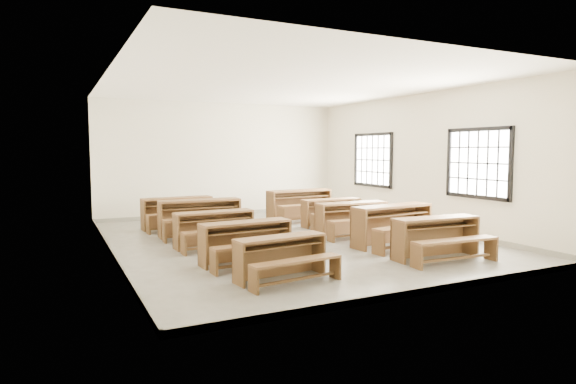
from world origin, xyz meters
name	(u,v)px	position (x,y,z in m)	size (l,w,h in m)	color
room	(292,137)	(0.09, 0.00, 2.14)	(8.50, 8.50, 3.20)	gray
desk_set_0	(282,254)	(-1.45, -2.75, 0.37)	(1.47, 0.88, 0.63)	brown
desk_set_1	(247,239)	(-1.54, -1.59, 0.40)	(1.59, 0.90, 0.69)	brown
desk_set_2	(215,226)	(-1.60, -0.06, 0.40)	(1.57, 0.86, 0.69)	brown
desk_set_3	(200,215)	(-1.51, 1.26, 0.46)	(1.80, 0.99, 0.79)	brown
desk_set_4	(178,210)	(-1.73, 2.44, 0.43)	(1.69, 0.93, 0.74)	brown
desk_set_5	(438,235)	(1.52, -2.74, 0.42)	(1.64, 0.91, 0.72)	brown
desk_set_6	(394,222)	(1.58, -1.49, 0.46)	(1.86, 1.11, 0.80)	brown
desk_set_7	(353,216)	(1.47, -0.21, 0.43)	(1.66, 0.91, 0.73)	brown
desk_set_8	(332,210)	(1.75, 1.10, 0.39)	(1.51, 0.80, 0.67)	brown
desk_set_9	(300,202)	(1.56, 2.42, 0.47)	(1.84, 1.03, 0.81)	brown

